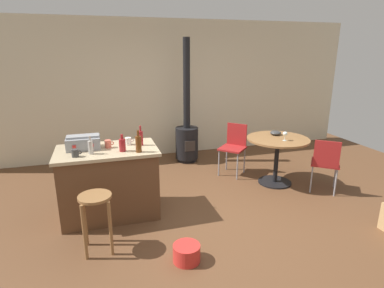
# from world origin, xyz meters

# --- Properties ---
(ground_plane) EXTENTS (8.80, 8.80, 0.00)m
(ground_plane) POSITION_xyz_m (0.00, 0.00, 0.00)
(ground_plane) COLOR brown
(back_wall) EXTENTS (8.00, 0.10, 2.70)m
(back_wall) POSITION_xyz_m (0.00, 2.89, 1.35)
(back_wall) COLOR beige
(back_wall) RESTS_ON ground_plane
(kitchen_island) EXTENTS (1.26, 0.76, 0.91)m
(kitchen_island) POSITION_xyz_m (-1.33, 0.51, 0.46)
(kitchen_island) COLOR brown
(kitchen_island) RESTS_ON ground_plane
(wooden_stool) EXTENTS (0.35, 0.35, 0.65)m
(wooden_stool) POSITION_xyz_m (-1.50, -0.26, 0.48)
(wooden_stool) COLOR olive
(wooden_stool) RESTS_ON ground_plane
(dining_table) EXTENTS (0.98, 0.98, 0.77)m
(dining_table) POSITION_xyz_m (1.32, 0.80, 0.59)
(dining_table) COLOR black
(dining_table) RESTS_ON ground_plane
(folding_chair_near) EXTENTS (0.56, 0.56, 0.85)m
(folding_chair_near) POSITION_xyz_m (1.84, 0.28, 0.50)
(folding_chair_near) COLOR maroon
(folding_chair_near) RESTS_ON ground_plane
(folding_chair_far) EXTENTS (0.57, 0.57, 0.88)m
(folding_chair_far) POSITION_xyz_m (0.83, 1.40, 0.52)
(folding_chair_far) COLOR maroon
(folding_chair_far) RESTS_ON ground_plane
(wood_stove) EXTENTS (0.44, 0.45, 2.34)m
(wood_stove) POSITION_xyz_m (0.22, 2.27, 0.55)
(wood_stove) COLOR black
(wood_stove) RESTS_ON ground_plane
(toolbox) EXTENTS (0.41, 0.29, 0.17)m
(toolbox) POSITION_xyz_m (-1.60, 0.62, 0.99)
(toolbox) COLOR gray
(toolbox) RESTS_ON kitchen_island
(bottle_0) EXTENTS (0.06, 0.06, 0.26)m
(bottle_0) POSITION_xyz_m (-0.89, 0.56, 1.01)
(bottle_0) COLOR maroon
(bottle_0) RESTS_ON kitchen_island
(bottle_1) EXTENTS (0.08, 0.08, 0.21)m
(bottle_1) POSITION_xyz_m (-1.14, 0.37, 0.99)
(bottle_1) COLOR maroon
(bottle_1) RESTS_ON kitchen_island
(bottle_2) EXTENTS (0.07, 0.07, 0.28)m
(bottle_2) POSITION_xyz_m (-0.95, 0.27, 1.02)
(bottle_2) COLOR #603314
(bottle_2) RESTS_ON kitchen_island
(bottle_3) EXTENTS (0.06, 0.06, 0.23)m
(bottle_3) POSITION_xyz_m (-1.51, 0.36, 1.00)
(bottle_3) COLOR #B7B2AD
(bottle_3) RESTS_ON kitchen_island
(cup_0) EXTENTS (0.12, 0.08, 0.10)m
(cup_0) POSITION_xyz_m (-1.30, 0.57, 0.96)
(cup_0) COLOR #DB6651
(cup_0) RESTS_ON kitchen_island
(cup_1) EXTENTS (0.12, 0.08, 0.09)m
(cup_1) POSITION_xyz_m (-1.04, 0.63, 0.96)
(cup_1) COLOR white
(cup_1) RESTS_ON kitchen_island
(cup_2) EXTENTS (0.11, 0.08, 0.09)m
(cup_2) POSITION_xyz_m (-1.68, 0.31, 0.96)
(cup_2) COLOR #383838
(cup_2) RESTS_ON kitchen_island
(wine_glass) EXTENTS (0.07, 0.07, 0.14)m
(wine_glass) POSITION_xyz_m (1.33, 0.64, 0.87)
(wine_glass) COLOR silver
(wine_glass) RESTS_ON dining_table
(serving_bowl) EXTENTS (0.18, 0.18, 0.07)m
(serving_bowl) POSITION_xyz_m (1.38, 0.99, 0.80)
(serving_bowl) COLOR #383838
(serving_bowl) RESTS_ON dining_table
(plastic_bucket) EXTENTS (0.29, 0.29, 0.18)m
(plastic_bucket) POSITION_xyz_m (-0.63, -0.73, 0.09)
(plastic_bucket) COLOR red
(plastic_bucket) RESTS_ON ground_plane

